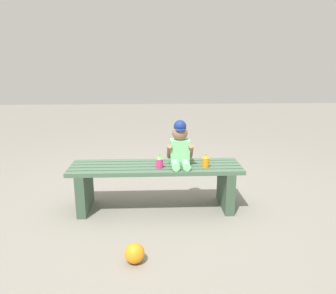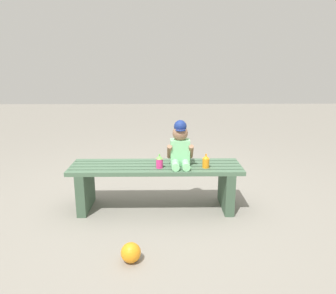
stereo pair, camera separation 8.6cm
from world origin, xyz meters
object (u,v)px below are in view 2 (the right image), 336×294
at_px(park_bench, 156,179).
at_px(sippy_cup_right, 206,161).
at_px(child_figure, 180,146).
at_px(toy_ball, 131,253).
at_px(sippy_cup_left, 159,161).

height_order(park_bench, sippy_cup_right, sippy_cup_right).
bearing_deg(child_figure, toy_ball, -113.74).
bearing_deg(park_bench, sippy_cup_right, -10.35).
distance_m(sippy_cup_right, toy_ball, 1.04).
relative_size(sippy_cup_left, sippy_cup_right, 1.00).
bearing_deg(sippy_cup_left, child_figure, 22.41).
relative_size(sippy_cup_left, toy_ball, 0.91).
height_order(park_bench, child_figure, child_figure).
bearing_deg(toy_ball, sippy_cup_left, 76.33).
relative_size(child_figure, toy_ball, 2.98).
bearing_deg(child_figure, sippy_cup_left, -157.59).
xyz_separation_m(park_bench, sippy_cup_right, (0.44, -0.08, 0.19)).
distance_m(park_bench, child_figure, 0.38).
distance_m(park_bench, toy_ball, 0.88).
distance_m(child_figure, toy_ball, 1.05).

